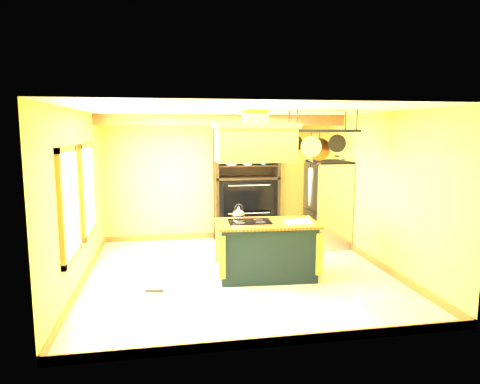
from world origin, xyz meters
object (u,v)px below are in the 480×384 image
object	(u,v)px
pot_rack	(322,137)
refrigerator	(327,206)
kitchen_island	(266,249)
hutch	(246,198)
range_hood	(255,141)

from	to	relation	value
pot_rack	refrigerator	xyz separation A→B (m)	(0.78, 1.66, -1.43)
pot_rack	kitchen_island	bearing A→B (deg)	-179.27
hutch	pot_rack	bearing A→B (deg)	-72.37
kitchen_island	range_hood	bearing A→B (deg)	-176.36
refrigerator	pot_rack	bearing A→B (deg)	-115.22
refrigerator	hutch	bearing A→B (deg)	152.78
range_hood	refrigerator	size ratio (longest dim) A/B	0.74
hutch	kitchen_island	bearing A→B (deg)	-92.91
kitchen_island	hutch	size ratio (longest dim) A/B	0.70
pot_rack	hutch	distance (m)	2.91
kitchen_island	pot_rack	distance (m)	2.02
hutch	refrigerator	bearing A→B (deg)	-27.22
kitchen_island	pot_rack	world-z (taller)	pot_rack
pot_rack	range_hood	bearing A→B (deg)	-179.35
kitchen_island	range_hood	distance (m)	1.77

